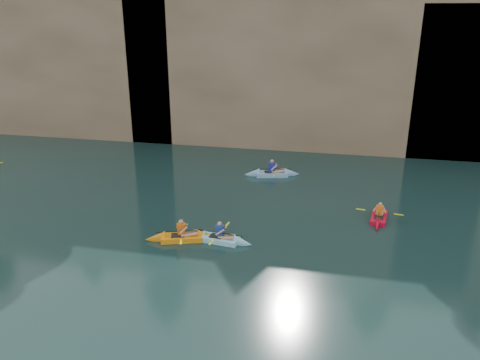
# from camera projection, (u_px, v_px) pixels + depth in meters

# --- Properties ---
(cliff) EXTENTS (70.00, 16.00, 12.00)m
(cliff) POSITION_uv_depth(u_px,v_px,m) (286.00, 50.00, 38.03)
(cliff) COLOR tan
(cliff) RESTS_ON ground
(cliff_slab_west) EXTENTS (26.00, 2.40, 10.56)m
(cliff_slab_west) POSITION_uv_depth(u_px,v_px,m) (11.00, 63.00, 35.38)
(cliff_slab_west) COLOR #947559
(cliff_slab_west) RESTS_ON ground
(cliff_slab_center) EXTENTS (24.00, 2.40, 11.40)m
(cliff_slab_center) POSITION_uv_depth(u_px,v_px,m) (303.00, 64.00, 30.94)
(cliff_slab_center) COLOR #947559
(cliff_slab_center) RESTS_ON ground
(sea_cave_west) EXTENTS (4.50, 1.00, 4.00)m
(sea_cave_west) POSITION_uv_depth(u_px,v_px,m) (36.00, 109.00, 35.51)
(sea_cave_west) COLOR black
(sea_cave_west) RESTS_ON ground
(sea_cave_center) EXTENTS (3.50, 1.00, 3.20)m
(sea_cave_center) POSITION_uv_depth(u_px,v_px,m) (214.00, 123.00, 32.91)
(sea_cave_center) COLOR black
(sea_cave_center) RESTS_ON ground
(sea_cave_east) EXTENTS (5.00, 1.00, 4.50)m
(sea_cave_east) POSITION_uv_depth(u_px,v_px,m) (425.00, 123.00, 29.95)
(sea_cave_east) COLOR black
(sea_cave_east) RESTS_ON ground
(kayaker_orange) EXTENTS (3.08, 2.19, 1.14)m
(kayaker_orange) POSITION_uv_depth(u_px,v_px,m) (182.00, 237.00, 19.50)
(kayaker_orange) COLOR orange
(kayaker_orange) RESTS_ON ground
(kayaker_ltblue_near) EXTENTS (2.87, 2.20, 1.11)m
(kayaker_ltblue_near) POSITION_uv_depth(u_px,v_px,m) (220.00, 238.00, 19.38)
(kayaker_ltblue_near) COLOR #8FDBF0
(kayaker_ltblue_near) RESTS_ON ground
(kayaker_red_far) EXTENTS (2.09, 2.91, 1.04)m
(kayaker_red_far) POSITION_uv_depth(u_px,v_px,m) (379.00, 217.00, 21.42)
(kayaker_red_far) COLOR red
(kayaker_red_far) RESTS_ON ground
(kayaker_ltblue_mid) EXTENTS (3.29, 2.36, 1.22)m
(kayaker_ltblue_mid) POSITION_uv_depth(u_px,v_px,m) (272.00, 173.00, 27.08)
(kayaker_ltblue_mid) COLOR #7DA9D2
(kayaker_ltblue_mid) RESTS_ON ground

